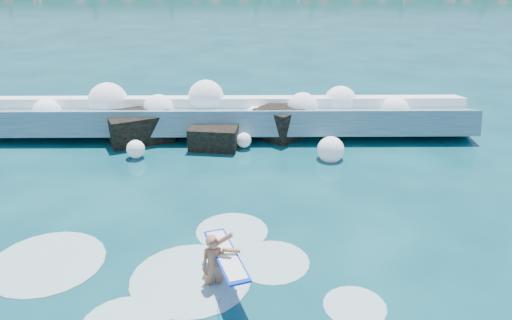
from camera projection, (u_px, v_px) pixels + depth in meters
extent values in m
plane|color=#083441|center=(202.00, 230.00, 13.58)|extent=(200.00, 200.00, 0.00)
cube|color=#32677E|center=(227.00, 121.00, 20.33)|extent=(19.60, 2.98, 1.64)
cube|color=silver|center=(227.00, 104.00, 20.86)|extent=(19.60, 1.38, 0.76)
cube|color=black|center=(140.00, 129.00, 19.61)|extent=(2.92, 2.63, 1.29)
cube|color=black|center=(215.00, 138.00, 18.95)|extent=(1.95, 1.60, 0.99)
cube|color=black|center=(284.00, 124.00, 20.02)|extent=(2.51, 2.54, 1.39)
imported|color=#A96B4E|center=(214.00, 267.00, 11.18)|extent=(0.65, 0.51, 1.58)
cube|color=#0B33CA|center=(226.00, 255.00, 11.12)|extent=(1.16, 2.20, 0.05)
cube|color=white|center=(226.00, 255.00, 11.11)|extent=(1.02, 2.01, 0.05)
cylinder|color=black|center=(219.00, 305.00, 10.11)|extent=(0.01, 0.91, 0.43)
sphere|color=white|center=(47.00, 113.00, 20.01)|extent=(1.15, 1.15, 1.15)
sphere|color=white|center=(108.00, 102.00, 20.52)|extent=(1.64, 1.64, 1.64)
sphere|color=white|center=(159.00, 110.00, 20.24)|extent=(1.26, 1.26, 1.26)
sphere|color=white|center=(206.00, 98.00, 20.57)|extent=(1.49, 1.49, 1.49)
sphere|color=white|center=(256.00, 119.00, 19.97)|extent=(1.03, 1.03, 1.03)
sphere|color=white|center=(302.00, 108.00, 20.08)|extent=(1.24, 1.24, 1.24)
sphere|color=white|center=(340.00, 102.00, 20.74)|extent=(1.37, 1.37, 1.37)
sphere|color=white|center=(395.00, 111.00, 20.08)|extent=(1.13, 1.13, 1.13)
sphere|color=white|center=(136.00, 149.00, 17.97)|extent=(0.66, 0.66, 0.66)
sphere|color=white|center=(244.00, 140.00, 18.79)|extent=(0.56, 0.56, 0.56)
sphere|color=white|center=(331.00, 150.00, 17.90)|extent=(0.97, 0.97, 0.97)
ellipsoid|color=silver|center=(191.00, 279.00, 11.63)|extent=(2.88, 2.88, 0.14)
ellipsoid|color=silver|center=(272.00, 262.00, 12.24)|extent=(1.88, 1.88, 0.09)
ellipsoid|color=silver|center=(47.00, 262.00, 12.22)|extent=(2.83, 2.83, 0.14)
ellipsoid|color=silver|center=(232.00, 231.00, 13.53)|extent=(1.98, 1.98, 0.10)
ellipsoid|color=silver|center=(355.00, 306.00, 10.75)|extent=(1.39, 1.39, 0.07)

